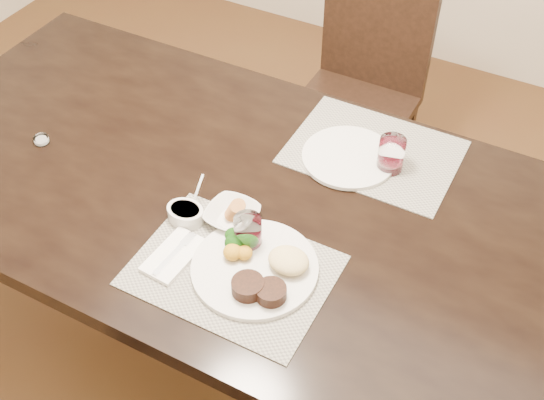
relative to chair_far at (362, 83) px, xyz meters
The scene contains 14 objects.
ground_plane 1.06m from the chair_far, 90.00° to the right, with size 4.50×4.50×0.00m, color #4C2C18.
dining_table 0.95m from the chair_far, 90.00° to the right, with size 2.00×1.00×0.75m.
chair_far is the anchor object (origin of this frame).
placemat_near 1.21m from the chair_far, 83.45° to the right, with size 0.46×0.34×0.00m, color gray.
placemat_far 0.72m from the chair_far, 66.64° to the right, with size 0.46×0.34×0.00m, color gray.
dinner_plate 1.20m from the chair_far, 80.39° to the right, with size 0.30×0.30×0.05m.
napkin_fork 1.23m from the chair_far, 90.42° to the right, with size 0.10×0.17×0.02m.
steak_knife 1.25m from the chair_far, 77.52° to the right, with size 0.07×0.22×0.01m.
cracker_bowl 1.07m from the chair_far, 87.08° to the right, with size 0.13×0.13×0.06m.
sauce_ramekin 1.12m from the chair_far, 92.71° to the right, with size 0.10×0.14×0.08m.
wine_glass_near 1.13m from the chair_far, 83.19° to the right, with size 0.07×0.07×0.09m.
far_plate 0.76m from the chair_far, 72.19° to the right, with size 0.26×0.26×0.01m, color silver.
wine_glass_far 0.80m from the chair_far, 63.53° to the right, with size 0.07×0.07×0.10m.
salt_cellar 1.20m from the chair_far, 119.50° to the right, with size 0.04×0.04×0.02m.
Camera 1 is at (0.69, -1.09, 2.01)m, focal length 45.00 mm.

